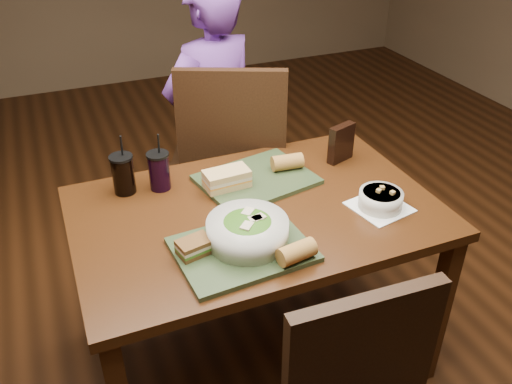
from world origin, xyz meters
TOP-DOWN VIEW (x-y plane):
  - ground at (0.00, 0.00)m, footprint 6.00×6.00m
  - dining_table at (0.00, 0.00)m, footprint 1.30×0.85m
  - chair_far at (0.09, 0.62)m, footprint 0.62×0.64m
  - diner at (0.10, 0.80)m, footprint 0.60×0.48m
  - tray_near at (-0.14, -0.21)m, footprint 0.44×0.35m
  - tray_far at (0.07, 0.17)m, footprint 0.47×0.39m
  - salad_bowl at (-0.11, -0.19)m, footprint 0.27×0.27m
  - soup_bowl at (0.42, -0.17)m, footprint 0.22×0.22m
  - sandwich_near at (-0.29, -0.19)m, footprint 0.12×0.09m
  - sandwich_far at (-0.05, 0.16)m, footprint 0.17×0.10m
  - baguette_near at (-0.00, -0.34)m, footprint 0.13×0.08m
  - baguette_far at (0.21, 0.19)m, footprint 0.13×0.07m
  - cup_cola at (-0.41, 0.29)m, footprint 0.09×0.09m
  - cup_berry at (-0.28, 0.27)m, footprint 0.08×0.08m
  - chip_bag at (0.46, 0.20)m, footprint 0.13×0.07m

SIDE VIEW (x-z plane):
  - ground at x=0.00m, z-range 0.00..0.00m
  - chair_far at x=0.09m, z-range 0.06..1.16m
  - dining_table at x=0.00m, z-range 0.28..1.03m
  - diner at x=0.10m, z-range 0.00..1.42m
  - tray_near at x=-0.14m, z-range 0.75..0.77m
  - tray_far at x=0.07m, z-range 0.75..0.77m
  - soup_bowl at x=0.42m, z-range 0.75..0.82m
  - sandwich_near at x=-0.29m, z-range 0.77..0.82m
  - baguette_near at x=0.00m, z-range 0.77..0.83m
  - baguette_far at x=0.21m, z-range 0.77..0.83m
  - sandwich_far at x=-0.05m, z-range 0.77..0.84m
  - salad_bowl at x=-0.11m, z-range 0.77..0.86m
  - cup_berry at x=-0.28m, z-range 0.71..0.94m
  - cup_cola at x=-0.41m, z-range 0.71..0.95m
  - chip_bag at x=0.46m, z-range 0.75..0.91m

